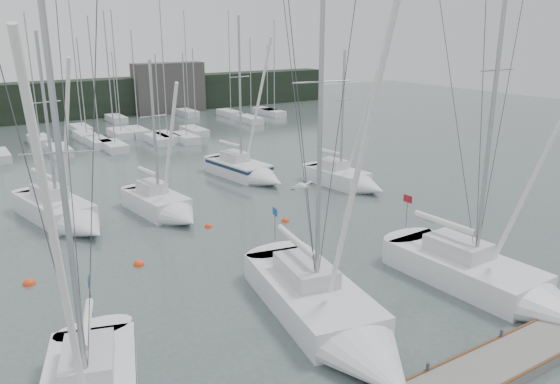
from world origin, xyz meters
The scene contains 15 objects.
ground centered at (0.00, 0.00, 0.00)m, with size 160.00×160.00×0.00m, color #485855.
far_treeline centered at (0.00, 62.00, 2.50)m, with size 90.00×4.00×5.00m, color black.
far_building_right centered at (18.00, 60.00, 3.50)m, with size 10.00×3.00×7.00m, color #43413E.
mast_forest centered at (7.55, 44.93, 0.48)m, with size 40.25×28.35×14.74m.
sailboat_near_center centered at (1.12, -0.20, 0.58)m, with size 5.29×11.85×16.66m.
sailboat_near_right centered at (9.39, -1.82, 0.61)m, with size 3.70×10.88×16.96m.
sailboat_mid_b centered at (-5.02, 18.82, 0.62)m, with size 4.65×9.59×12.45m.
sailboat_mid_c centered at (0.73, 17.02, 0.59)m, with size 3.42×7.42×10.66m.
sailboat_mid_d centered at (9.73, 22.07, 0.62)m, with size 3.80×8.61×13.50m.
sailboat_mid_e centered at (14.98, 15.84, 0.56)m, with size 3.38×7.43×10.97m.
buoy_a centered at (-3.25, 10.72, 0.00)m, with size 0.55×0.55×0.55m, color #FA4016.
buoy_b centered at (2.20, 13.89, 0.00)m, with size 0.45×0.45×0.45m, color #FA4016.
buoy_c centered at (-8.39, 11.38, 0.00)m, with size 0.58×0.58×0.58m, color #FA4016.
seagull centered at (-0.52, 0.02, 6.44)m, with size 1.03×0.50×0.21m.
buoy_d centered at (6.73, 12.20, 0.00)m, with size 0.50×0.50×0.50m, color #FA4016.
Camera 1 is at (-11.01, -14.98, 11.72)m, focal length 35.00 mm.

